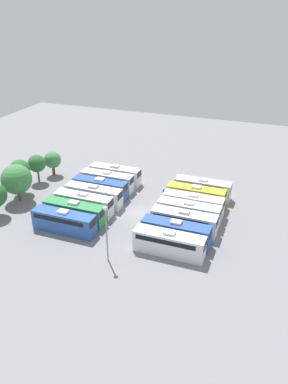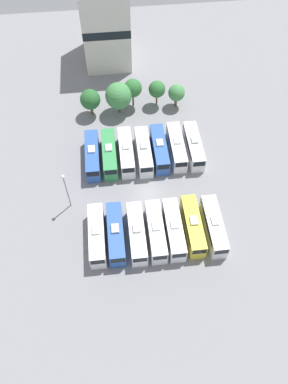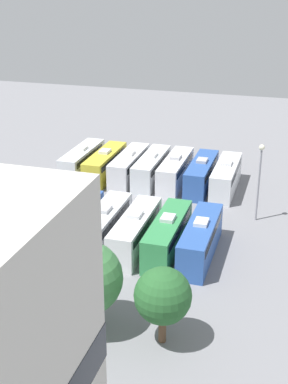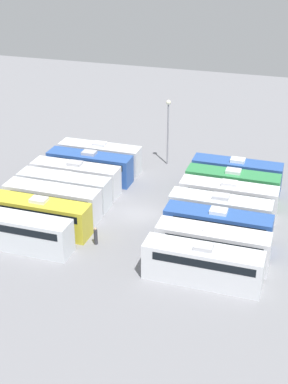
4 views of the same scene
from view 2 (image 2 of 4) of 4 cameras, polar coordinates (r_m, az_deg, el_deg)
The scene contains 23 objects.
ground_plane at distance 66.20m, azimuth 0.73°, elevation -0.21°, with size 124.49×124.49×0.00m, color gray.
bus_0 at distance 60.20m, azimuth -7.19°, elevation -6.49°, with size 2.50×10.14×3.67m.
bus_1 at distance 60.03m, azimuth -4.32°, elevation -6.31°, with size 2.50×10.14×3.67m.
bus_2 at distance 59.91m, azimuth -1.11°, elevation -6.26°, with size 2.50×10.14×3.67m.
bus_3 at distance 60.11m, azimuth 1.81°, elevation -5.95°, with size 2.50×10.14×3.67m.
bus_4 at distance 60.44m, azimuth 4.56°, elevation -5.63°, with size 2.50×10.14×3.67m.
bus_5 at distance 61.08m, azimuth 7.44°, elevation -5.09°, with size 2.50×10.14×3.67m.
bus_6 at distance 61.58m, azimuth 10.56°, elevation -5.08°, with size 2.50×10.14×3.67m.
bus_7 at distance 69.92m, azimuth -7.87°, elevation 5.59°, with size 2.50×10.14×3.67m.
bus_8 at distance 69.80m, azimuth -5.31°, elevation 5.85°, with size 2.50×10.14×3.67m.
bus_9 at distance 69.88m, azimuth -2.73°, elevation 6.15°, with size 2.50×10.14×3.67m.
bus_10 at distance 69.88m, azimuth -0.06°, elevation 6.22°, with size 2.50×10.14×3.67m.
bus_11 at distance 70.37m, azimuth 2.37°, elevation 6.62°, with size 2.50×10.14×3.67m.
bus_12 at distance 70.93m, azimuth 4.98°, elevation 6.92°, with size 2.50×10.14×3.67m.
bus_13 at distance 71.39m, azimuth 7.56°, elevation 6.98°, with size 2.50×10.14×3.67m.
worker_person at distance 65.10m, azimuth 6.88°, elevation -0.90°, with size 0.36×0.36×1.80m.
light_pole at distance 61.47m, azimuth -11.88°, elevation 0.90°, with size 0.60×0.60×8.41m.
tree_0 at distance 77.75m, azimuth -8.20°, elevation 13.77°, with size 4.08×4.08×5.87m.
tree_1 at distance 77.35m, azimuth -3.91°, elevation 14.41°, with size 5.35×5.35×6.91m.
tree_2 at distance 78.40m, azimuth -1.72°, elevation 15.53°, with size 3.71×3.71×6.48m.
tree_3 at distance 79.19m, azimuth 1.98°, elevation 15.38°, with size 3.44×3.44×5.69m.
tree_4 at distance 79.49m, azimuth 4.98°, elevation 14.80°, with size 3.43×3.43×5.10m.
depot_building at distance 90.39m, azimuth -5.89°, elevation 24.38°, with size 10.10×13.49×17.37m.
Camera 2 is at (-5.07, -37.57, 54.27)m, focal length 35.00 mm.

